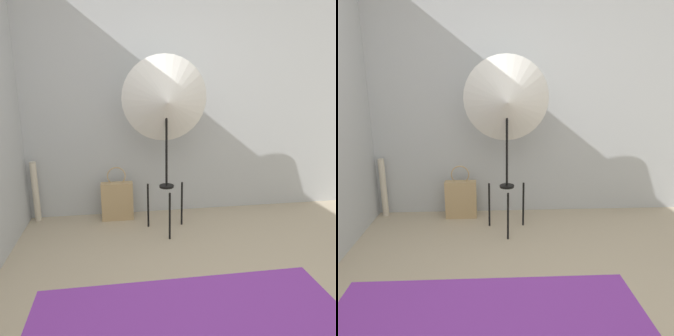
{
  "view_description": "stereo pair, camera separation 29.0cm",
  "coord_description": "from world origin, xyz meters",
  "views": [
    {
      "loc": [
        -0.38,
        -1.35,
        1.45
      ],
      "look_at": [
        0.05,
        1.42,
        0.7
      ],
      "focal_mm": 35.0,
      "sensor_mm": 36.0,
      "label": 1
    },
    {
      "loc": [
        -0.09,
        -1.38,
        1.45
      ],
      "look_at": [
        0.05,
        1.42,
        0.7
      ],
      "focal_mm": 35.0,
      "sensor_mm": 36.0,
      "label": 2
    }
  ],
  "objects": [
    {
      "name": "wall_back",
      "position": [
        0.0,
        2.18,
        1.3
      ],
      "size": [
        8.0,
        0.05,
        2.6
      ],
      "color": "#B7BCC1",
      "rests_on": "ground_plane"
    },
    {
      "name": "photo_umbrella",
      "position": [
        0.07,
        1.64,
        1.27
      ],
      "size": [
        0.81,
        0.36,
        1.69
      ],
      "color": "black",
      "rests_on": "ground_plane"
    },
    {
      "name": "tote_bag",
      "position": [
        -0.41,
        1.98,
        0.21
      ],
      "size": [
        0.33,
        0.11,
        0.58
      ],
      "color": "tan",
      "rests_on": "ground_plane"
    },
    {
      "name": "paper_roll",
      "position": [
        -1.26,
        2.07,
        0.32
      ],
      "size": [
        0.07,
        0.07,
        0.65
      ],
      "color": "beige",
      "rests_on": "ground_plane"
    }
  ]
}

